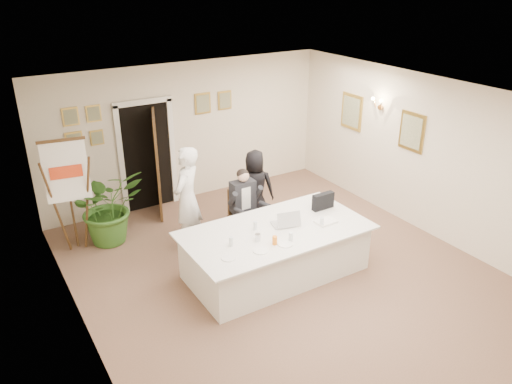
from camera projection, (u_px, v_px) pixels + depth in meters
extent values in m
plane|color=brown|center=(285.00, 274.00, 7.88)|extent=(7.00, 7.00, 0.00)
cube|color=white|center=(290.00, 99.00, 6.73)|extent=(6.00, 7.00, 0.02)
cube|color=#F5E7CF|center=(188.00, 132.00, 10.03)|extent=(6.00, 0.10, 2.80)
cube|color=#F5E7CF|center=(504.00, 327.00, 4.58)|extent=(6.00, 0.10, 2.80)
cube|color=#F5E7CF|center=(78.00, 248.00, 5.87)|extent=(0.10, 7.00, 2.80)
cube|color=#F5E7CF|center=(428.00, 157.00, 8.73)|extent=(0.10, 7.00, 2.80)
cube|color=black|center=(147.00, 157.00, 9.72)|extent=(0.92, 0.06, 2.10)
cube|color=white|center=(121.00, 163.00, 9.44)|extent=(0.10, 0.06, 2.20)
cube|color=white|center=(172.00, 153.00, 9.94)|extent=(0.10, 0.06, 2.20)
cube|color=#382112|center=(157.00, 164.00, 9.42)|extent=(0.33, 0.81, 2.02)
cube|color=white|center=(276.00, 252.00, 7.77)|extent=(2.69, 1.34, 0.75)
cube|color=white|center=(276.00, 230.00, 7.61)|extent=(2.87, 1.52, 0.03)
cube|color=white|center=(67.00, 171.00, 7.88)|extent=(0.70, 0.30, 0.96)
imported|color=white|center=(187.00, 199.00, 8.32)|extent=(0.78, 0.76, 1.81)
imported|color=black|center=(255.00, 188.00, 9.16)|extent=(0.84, 0.77, 1.45)
imported|color=#326321|center=(108.00, 206.00, 8.59)|extent=(1.32, 1.18, 1.34)
cube|color=black|center=(323.00, 201.00, 8.21)|extent=(0.39, 0.11, 0.27)
cube|color=white|center=(326.00, 222.00, 7.80)|extent=(0.33, 0.23, 0.03)
cylinder|color=white|center=(228.00, 258.00, 6.84)|extent=(0.25, 0.25, 0.01)
cylinder|color=white|center=(261.00, 251.00, 7.02)|extent=(0.24, 0.24, 0.01)
cylinder|color=white|center=(285.00, 244.00, 7.19)|extent=(0.25, 0.25, 0.01)
cylinder|color=silver|center=(231.00, 242.00, 7.13)|extent=(0.06, 0.06, 0.14)
cylinder|color=silver|center=(291.00, 237.00, 7.25)|extent=(0.08, 0.08, 0.14)
cylinder|color=silver|center=(322.00, 222.00, 7.68)|extent=(0.07, 0.07, 0.14)
cylinder|color=silver|center=(255.00, 226.00, 7.57)|extent=(0.06, 0.06, 0.14)
cylinder|color=orange|center=(275.00, 240.00, 7.17)|extent=(0.08, 0.08, 0.13)
cylinder|color=silver|center=(258.00, 237.00, 7.27)|extent=(0.10, 0.10, 0.11)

